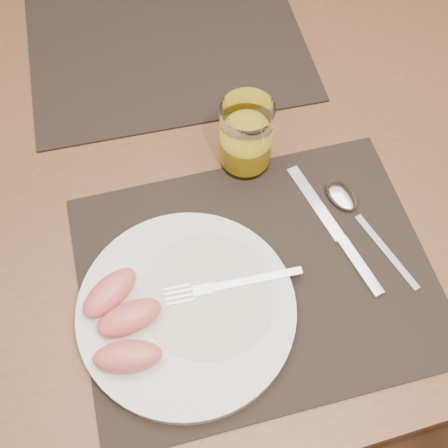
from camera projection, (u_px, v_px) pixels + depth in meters
ground at (208, 322)px, 1.48m from camera, size 5.00×5.00×0.00m
table at (197, 181)px, 0.90m from camera, size 1.40×0.90×0.75m
placemat_near at (256, 276)px, 0.72m from camera, size 0.46×0.36×0.00m
placemat_far at (167, 45)px, 0.93m from camera, size 0.47×0.37×0.00m
plate at (187, 310)px, 0.69m from camera, size 0.27×0.27×0.02m
plate_dressing at (208, 294)px, 0.69m from camera, size 0.17×0.17×0.00m
fork at (222, 286)px, 0.70m from camera, size 0.18×0.03×0.00m
knife at (341, 239)px, 0.75m from camera, size 0.06×0.22×0.01m
spoon at (348, 203)px, 0.77m from camera, size 0.07×0.19×0.01m
juice_glass at (246, 139)px, 0.77m from camera, size 0.07×0.07×0.11m
grapefruit_wedges at (122, 322)px, 0.66m from camera, size 0.10×0.15×0.03m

